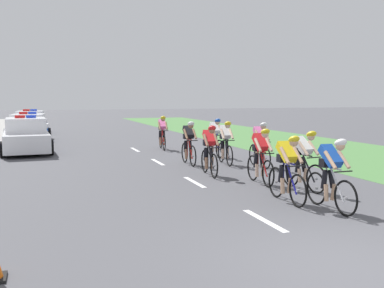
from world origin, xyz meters
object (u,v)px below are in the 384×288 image
police_car_nearest (26,137)px  cyclist_fourth (261,155)px  cyclist_fifth (209,150)px  police_car_third (31,123)px  cyclist_second (287,168)px  cyclist_seventh (260,144)px  cyclist_third (304,159)px  cyclist_sixth (225,142)px  cyclist_lead (331,173)px  cyclist_tenth (162,132)px  cyclist_ninth (215,137)px  cyclist_eighth (189,142)px  police_car_second (29,129)px

police_car_nearest → cyclist_fourth: bearing=-56.6°
cyclist_fifth → police_car_third: police_car_third is taller
cyclist_second → cyclist_seventh: 4.99m
police_car_nearest → cyclist_third: bearing=-56.7°
cyclist_sixth → cyclist_second: bearing=-99.5°
cyclist_fifth → cyclist_sixth: 2.27m
cyclist_fourth → police_car_nearest: police_car_nearest is taller
cyclist_lead → cyclist_tenth: same height
cyclist_second → cyclist_sixth: (0.94, 5.57, 0.00)m
cyclist_ninth → cyclist_second: bearing=-100.1°
cyclist_eighth → cyclist_third: bearing=-74.3°
cyclist_tenth → cyclist_third: bearing=-83.5°
cyclist_fourth → cyclist_sixth: same height
cyclist_fourth → police_car_nearest: size_ratio=0.39×
cyclist_tenth → police_car_second: size_ratio=0.38×
police_car_nearest → cyclist_second: bearing=-63.3°
cyclist_fourth → police_car_nearest: (-6.19, 9.40, -0.11)m
police_car_third → cyclist_fourth: bearing=-72.3°
cyclist_sixth → police_car_third: 17.26m
cyclist_eighth → police_car_third: police_car_third is taller
cyclist_fourth → police_car_third: (-6.20, 19.42, -0.11)m
cyclist_lead → cyclist_sixth: size_ratio=1.00×
police_car_nearest → cyclist_lead: bearing=-63.2°
cyclist_ninth → cyclist_eighth: bearing=-136.0°
cyclist_sixth → cyclist_ninth: (0.41, 1.96, 0.00)m
cyclist_seventh → cyclist_ninth: (-0.46, 2.87, 0.00)m
cyclist_lead → cyclist_eighth: same height
cyclist_sixth → cyclist_fourth: bearing=-98.1°
cyclist_eighth → cyclist_fifth: bearing=-92.6°
cyclist_lead → cyclist_ninth: (0.85, 8.44, 0.00)m
cyclist_lead → cyclist_tenth: (-0.48, 11.45, 0.00)m
cyclist_sixth → cyclist_eighth: same height
cyclist_second → cyclist_ninth: size_ratio=1.00×
cyclist_seventh → police_car_second: bearing=123.6°
cyclist_sixth → cyclist_seventh: size_ratio=1.00×
cyclist_seventh → cyclist_eighth: 2.46m
police_car_second → cyclist_ninth: bearing=-50.1°
cyclist_seventh → police_car_third: police_car_third is taller
cyclist_seventh → cyclist_tenth: size_ratio=1.00×
police_car_second → police_car_third: bearing=90.0°
cyclist_lead → police_car_nearest: size_ratio=0.39×
cyclist_seventh → police_car_third: size_ratio=0.38×
cyclist_lead → cyclist_second: size_ratio=1.00×
cyclist_seventh → police_car_second: police_car_second is taller
cyclist_tenth → police_car_second: bearing=136.4°
cyclist_lead → cyclist_third: bearing=72.6°
police_car_third → cyclist_lead: bearing=-74.4°
police_car_nearest → cyclist_sixth: bearing=-41.3°
cyclist_fifth → cyclist_seventh: bearing=23.0°
cyclist_fourth → cyclist_sixth: (0.50, 3.52, 0.00)m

